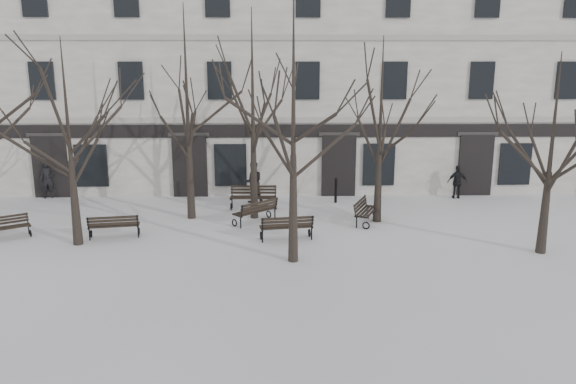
{
  "coord_description": "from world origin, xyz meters",
  "views": [
    {
      "loc": [
        0.57,
        -18.05,
        6.29
      ],
      "look_at": [
        1.01,
        3.0,
        1.34
      ],
      "focal_mm": 35.0,
      "sensor_mm": 36.0,
      "label": 1
    }
  ],
  "objects_px": {
    "tree_1": "(67,118)",
    "bench_3": "(253,196)",
    "tree_2": "(293,100)",
    "bench_4": "(256,211)",
    "bench_5": "(365,210)",
    "tree_3": "(553,131)",
    "bench_1": "(114,225)",
    "bench_2": "(287,226)",
    "bench_0": "(5,227)"
  },
  "relations": [
    {
      "from": "bench_3",
      "to": "bench_4",
      "type": "relative_size",
      "value": 1.11
    },
    {
      "from": "bench_4",
      "to": "bench_5",
      "type": "xyz_separation_m",
      "value": [
        4.32,
        0.01,
        -0.01
      ]
    },
    {
      "from": "bench_0",
      "to": "bench_5",
      "type": "distance_m",
      "value": 13.42
    },
    {
      "from": "bench_1",
      "to": "bench_0",
      "type": "bearing_deg",
      "value": -9.54
    },
    {
      "from": "tree_2",
      "to": "bench_0",
      "type": "bearing_deg",
      "value": 166.29
    },
    {
      "from": "bench_4",
      "to": "tree_1",
      "type": "bearing_deg",
      "value": -20.96
    },
    {
      "from": "tree_1",
      "to": "bench_5",
      "type": "xyz_separation_m",
      "value": [
        10.48,
        2.5,
        -3.91
      ]
    },
    {
      "from": "bench_0",
      "to": "bench_4",
      "type": "height_order",
      "value": "bench_4"
    },
    {
      "from": "tree_2",
      "to": "bench_3",
      "type": "height_order",
      "value": "tree_2"
    },
    {
      "from": "tree_1",
      "to": "bench_3",
      "type": "distance_m",
      "value": 8.55
    },
    {
      "from": "bench_0",
      "to": "bench_3",
      "type": "bearing_deg",
      "value": -8.28
    },
    {
      "from": "tree_2",
      "to": "bench_0",
      "type": "height_order",
      "value": "tree_2"
    },
    {
      "from": "bench_2",
      "to": "bench_3",
      "type": "xyz_separation_m",
      "value": [
        -1.36,
        4.46,
        0.03
      ]
    },
    {
      "from": "tree_2",
      "to": "tree_3",
      "type": "height_order",
      "value": "tree_2"
    },
    {
      "from": "tree_3",
      "to": "bench_0",
      "type": "distance_m",
      "value": 19.1
    },
    {
      "from": "tree_3",
      "to": "bench_3",
      "type": "bearing_deg",
      "value": 148.89
    },
    {
      "from": "tree_2",
      "to": "bench_1",
      "type": "bearing_deg",
      "value": 158.66
    },
    {
      "from": "bench_1",
      "to": "bench_2",
      "type": "bearing_deg",
      "value": 167.21
    },
    {
      "from": "tree_2",
      "to": "bench_4",
      "type": "xyz_separation_m",
      "value": [
        -1.33,
        4.32,
        -4.62
      ]
    },
    {
      "from": "tree_3",
      "to": "tree_1",
      "type": "bearing_deg",
      "value": 175.67
    },
    {
      "from": "bench_4",
      "to": "tree_3",
      "type": "bearing_deg",
      "value": 116.21
    },
    {
      "from": "bench_1",
      "to": "bench_5",
      "type": "distance_m",
      "value": 9.58
    },
    {
      "from": "tree_3",
      "to": "bench_2",
      "type": "height_order",
      "value": "tree_3"
    },
    {
      "from": "tree_1",
      "to": "tree_2",
      "type": "bearing_deg",
      "value": -13.76
    },
    {
      "from": "bench_1",
      "to": "bench_4",
      "type": "height_order",
      "value": "bench_4"
    },
    {
      "from": "tree_2",
      "to": "bench_2",
      "type": "relative_size",
      "value": 4.19
    },
    {
      "from": "bench_3",
      "to": "bench_2",
      "type": "bearing_deg",
      "value": -71.55
    },
    {
      "from": "tree_1",
      "to": "bench_3",
      "type": "xyz_separation_m",
      "value": [
        5.96,
        4.76,
        -3.87
      ]
    },
    {
      "from": "bench_2",
      "to": "bench_5",
      "type": "relative_size",
      "value": 1.01
    },
    {
      "from": "bench_3",
      "to": "bench_5",
      "type": "height_order",
      "value": "bench_3"
    },
    {
      "from": "tree_1",
      "to": "bench_3",
      "type": "height_order",
      "value": "tree_1"
    },
    {
      "from": "bench_0",
      "to": "bench_4",
      "type": "bearing_deg",
      "value": -21.84
    },
    {
      "from": "bench_1",
      "to": "tree_2",
      "type": "bearing_deg",
      "value": 149.26
    },
    {
      "from": "tree_1",
      "to": "bench_3",
      "type": "relative_size",
      "value": 3.51
    },
    {
      "from": "bench_5",
      "to": "bench_4",
      "type": "bearing_deg",
      "value": 112.57
    },
    {
      "from": "bench_1",
      "to": "bench_3",
      "type": "bearing_deg",
      "value": -149.43
    },
    {
      "from": "bench_2",
      "to": "tree_2",
      "type": "bearing_deg",
      "value": 85.38
    },
    {
      "from": "tree_1",
      "to": "bench_5",
      "type": "bearing_deg",
      "value": 13.4
    },
    {
      "from": "tree_1",
      "to": "bench_2",
      "type": "xyz_separation_m",
      "value": [
        7.32,
        0.3,
        -3.9
      ]
    },
    {
      "from": "tree_3",
      "to": "bench_2",
      "type": "relative_size",
      "value": 3.35
    },
    {
      "from": "tree_1",
      "to": "bench_0",
      "type": "bearing_deg",
      "value": 166.42
    },
    {
      "from": "bench_3",
      "to": "bench_5",
      "type": "distance_m",
      "value": 5.06
    },
    {
      "from": "tree_1",
      "to": "bench_1",
      "type": "height_order",
      "value": "tree_1"
    },
    {
      "from": "tree_1",
      "to": "tree_2",
      "type": "relative_size",
      "value": 0.86
    },
    {
      "from": "bench_0",
      "to": "bench_3",
      "type": "xyz_separation_m",
      "value": [
        8.78,
        4.08,
        0.1
      ]
    },
    {
      "from": "tree_3",
      "to": "bench_5",
      "type": "relative_size",
      "value": 3.39
    },
    {
      "from": "bench_5",
      "to": "bench_0",
      "type": "bearing_deg",
      "value": 120.19
    },
    {
      "from": "bench_0",
      "to": "tree_1",
      "type": "bearing_deg",
      "value": -46.79
    },
    {
      "from": "tree_2",
      "to": "bench_4",
      "type": "height_order",
      "value": "tree_2"
    },
    {
      "from": "bench_3",
      "to": "tree_3",
      "type": "bearing_deg",
      "value": -29.67
    }
  ]
}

